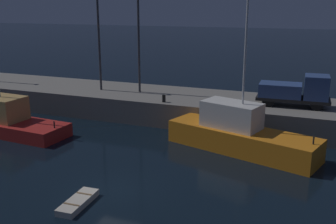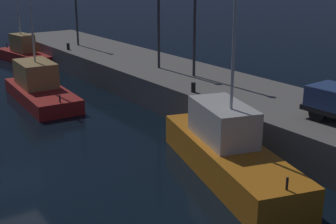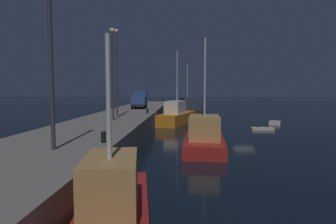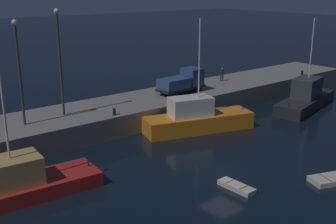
{
  "view_description": "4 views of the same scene",
  "coord_description": "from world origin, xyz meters",
  "px_view_note": "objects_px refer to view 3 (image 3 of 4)",
  "views": [
    {
      "loc": [
        9.81,
        -16.68,
        9.55
      ],
      "look_at": [
        -0.37,
        9.34,
        1.94
      ],
      "focal_mm": 41.96,
      "sensor_mm": 36.0,
      "label": 1
    },
    {
      "loc": [
        19.78,
        -5.42,
        9.39
      ],
      "look_at": [
        0.82,
        8.08,
        2.05
      ],
      "focal_mm": 49.14,
      "sensor_mm": 36.0,
      "label": 2
    },
    {
      "loc": [
        -35.61,
        7.57,
        4.86
      ],
      "look_at": [
        -1.14,
        9.37,
        2.17
      ],
      "focal_mm": 30.79,
      "sensor_mm": 36.0,
      "label": 3
    },
    {
      "loc": [
        -20.14,
        -19.14,
        13.07
      ],
      "look_at": [
        2.23,
        9.07,
        2.21
      ],
      "focal_mm": 45.15,
      "sensor_mm": 36.0,
      "label": 4
    }
  ],
  "objects_px": {
    "lamp_post_central": "(117,66)",
    "bollard_central": "(164,101)",
    "fishing_boat_blue": "(112,217)",
    "fishing_boat_orange": "(177,116)",
    "lamp_post_west": "(51,47)",
    "bollard_east": "(103,137)",
    "lamp_post_east": "(113,67)",
    "bollard_west": "(147,111)",
    "fishing_trawler_red": "(204,137)",
    "dinghy_orange_near": "(262,129)",
    "dinghy_red_small": "(275,123)",
    "fishing_boat_white": "(188,109)",
    "dockworker": "(138,100)",
    "utility_truck": "(140,100)"
  },
  "relations": [
    {
      "from": "fishing_boat_white",
      "to": "dinghy_orange_near",
      "type": "bearing_deg",
      "value": -157.05
    },
    {
      "from": "lamp_post_east",
      "to": "utility_truck",
      "type": "height_order",
      "value": "lamp_post_east"
    },
    {
      "from": "fishing_trawler_red",
      "to": "dinghy_red_small",
      "type": "relative_size",
      "value": 2.51
    },
    {
      "from": "bollard_east",
      "to": "lamp_post_west",
      "type": "bearing_deg",
      "value": 135.0
    },
    {
      "from": "bollard_east",
      "to": "dinghy_orange_near",
      "type": "bearing_deg",
      "value": -34.84
    },
    {
      "from": "fishing_trawler_red",
      "to": "fishing_boat_orange",
      "type": "height_order",
      "value": "fishing_boat_orange"
    },
    {
      "from": "fishing_boat_white",
      "to": "bollard_east",
      "type": "bearing_deg",
      "value": 172.69
    },
    {
      "from": "fishing_boat_orange",
      "to": "lamp_post_central",
      "type": "relative_size",
      "value": 1.16
    },
    {
      "from": "bollard_central",
      "to": "bollard_east",
      "type": "height_order",
      "value": "bollard_east"
    },
    {
      "from": "fishing_boat_blue",
      "to": "fishing_boat_orange",
      "type": "relative_size",
      "value": 0.83
    },
    {
      "from": "dinghy_red_small",
      "to": "bollard_west",
      "type": "distance_m",
      "value": 18.74
    },
    {
      "from": "fishing_boat_blue",
      "to": "utility_truck",
      "type": "distance_m",
      "value": 35.75
    },
    {
      "from": "fishing_boat_white",
      "to": "fishing_boat_orange",
      "type": "height_order",
      "value": "fishing_boat_orange"
    },
    {
      "from": "dinghy_red_small",
      "to": "lamp_post_central",
      "type": "xyz_separation_m",
      "value": [
        -10.63,
        20.0,
        7.13
      ]
    },
    {
      "from": "lamp_post_east",
      "to": "bollard_east",
      "type": "distance_m",
      "value": 12.78
    },
    {
      "from": "bollard_east",
      "to": "dockworker",
      "type": "bearing_deg",
      "value": 5.94
    },
    {
      "from": "fishing_boat_blue",
      "to": "dockworker",
      "type": "xyz_separation_m",
      "value": [
        42.71,
        5.83,
        2.01
      ]
    },
    {
      "from": "dinghy_red_small",
      "to": "bollard_west",
      "type": "bearing_deg",
      "value": 112.58
    },
    {
      "from": "fishing_boat_white",
      "to": "bollard_west",
      "type": "bearing_deg",
      "value": 166.5
    },
    {
      "from": "lamp_post_east",
      "to": "bollard_west",
      "type": "relative_size",
      "value": 14.26
    },
    {
      "from": "lamp_post_west",
      "to": "bollard_east",
      "type": "relative_size",
      "value": 13.73
    },
    {
      "from": "fishing_boat_orange",
      "to": "dinghy_red_small",
      "type": "bearing_deg",
      "value": -88.63
    },
    {
      "from": "dinghy_orange_near",
      "to": "bollard_east",
      "type": "distance_m",
      "value": 24.27
    },
    {
      "from": "bollard_central",
      "to": "fishing_boat_white",
      "type": "bearing_deg",
      "value": -141.84
    },
    {
      "from": "fishing_boat_white",
      "to": "bollard_east",
      "type": "height_order",
      "value": "fishing_boat_white"
    },
    {
      "from": "dinghy_orange_near",
      "to": "dinghy_red_small",
      "type": "bearing_deg",
      "value": -28.9
    },
    {
      "from": "bollard_central",
      "to": "bollard_east",
      "type": "bearing_deg",
      "value": 179.88
    },
    {
      "from": "fishing_boat_white",
      "to": "dinghy_red_small",
      "type": "relative_size",
      "value": 2.98
    },
    {
      "from": "fishing_boat_white",
      "to": "utility_truck",
      "type": "distance_m",
      "value": 13.87
    },
    {
      "from": "fishing_trawler_red",
      "to": "lamp_post_east",
      "type": "distance_m",
      "value": 10.76
    },
    {
      "from": "lamp_post_west",
      "to": "dinghy_orange_near",
      "type": "bearing_deg",
      "value": -35.84
    },
    {
      "from": "bollard_west",
      "to": "lamp_post_east",
      "type": "bearing_deg",
      "value": 161.97
    },
    {
      "from": "fishing_trawler_red",
      "to": "dinghy_orange_near",
      "type": "bearing_deg",
      "value": -34.06
    },
    {
      "from": "fishing_boat_white",
      "to": "fishing_boat_orange",
      "type": "distance_m",
      "value": 14.69
    },
    {
      "from": "lamp_post_west",
      "to": "bollard_west",
      "type": "relative_size",
      "value": 13.76
    },
    {
      "from": "lamp_post_west",
      "to": "bollard_west",
      "type": "height_order",
      "value": "lamp_post_west"
    },
    {
      "from": "fishing_trawler_red",
      "to": "bollard_east",
      "type": "bearing_deg",
      "value": 144.1
    },
    {
      "from": "fishing_boat_orange",
      "to": "fishing_boat_white",
      "type": "bearing_deg",
      "value": -7.04
    },
    {
      "from": "fishing_trawler_red",
      "to": "lamp_post_central",
      "type": "distance_m",
      "value": 12.93
    },
    {
      "from": "lamp_post_central",
      "to": "bollard_central",
      "type": "height_order",
      "value": "lamp_post_central"
    },
    {
      "from": "fishing_boat_blue",
      "to": "fishing_boat_orange",
      "type": "bearing_deg",
      "value": -2.3
    },
    {
      "from": "utility_truck",
      "to": "lamp_post_west",
      "type": "bearing_deg",
      "value": -179.0
    },
    {
      "from": "lamp_post_central",
      "to": "bollard_west",
      "type": "relative_size",
      "value": 15.4
    },
    {
      "from": "bollard_west",
      "to": "bollard_east",
      "type": "bearing_deg",
      "value": 179.91
    },
    {
      "from": "lamp_post_east",
      "to": "lamp_post_central",
      "type": "height_order",
      "value": "lamp_post_central"
    },
    {
      "from": "dinghy_orange_near",
      "to": "bollard_west",
      "type": "xyz_separation_m",
      "value": [
        -0.98,
        13.78,
        2.16
      ]
    },
    {
      "from": "fishing_boat_orange",
      "to": "dinghy_orange_near",
      "type": "bearing_deg",
      "value": -119.2
    },
    {
      "from": "dockworker",
      "to": "lamp_post_central",
      "type": "bearing_deg",
      "value": -177.3
    },
    {
      "from": "lamp_post_east",
      "to": "bollard_east",
      "type": "xyz_separation_m",
      "value": [
        -11.68,
        -2.31,
        -4.64
      ]
    },
    {
      "from": "dinghy_red_small",
      "to": "dockworker",
      "type": "xyz_separation_m",
      "value": [
        10.14,
        20.98,
        2.76
      ]
    }
  ]
}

